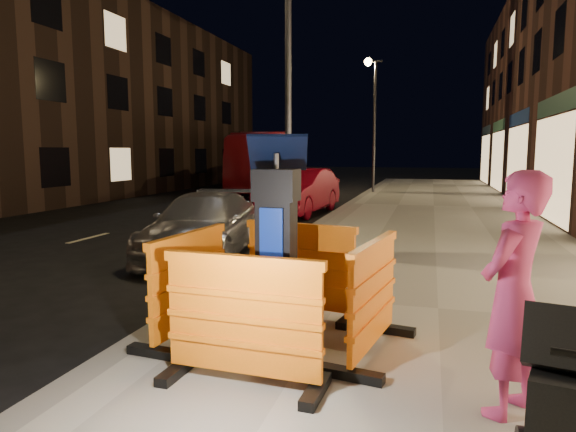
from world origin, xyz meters
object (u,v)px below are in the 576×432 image
(barrier_back, at_px, (300,270))
(parking_kiosk, at_px, (277,248))
(barrier_kerbside, at_px, (190,284))
(bus_doubledecker, at_px, (270,191))
(car_red, at_px, (299,214))
(car_silver, at_px, (204,256))
(stroller, at_px, (573,409))
(man, at_px, (513,294))
(barrier_bldgside, at_px, (373,298))
(barrier_front, at_px, (243,321))

(barrier_back, bearing_deg, parking_kiosk, -79.06)
(barrier_kerbside, relative_size, bus_doubledecker, 0.13)
(parking_kiosk, height_order, car_red, parking_kiosk)
(car_silver, bearing_deg, barrier_kerbside, -74.58)
(parking_kiosk, height_order, barrier_kerbside, parking_kiosk)
(bus_doubledecker, relative_size, stroller, 10.48)
(car_silver, height_order, stroller, stroller)
(barrier_back, bearing_deg, man, -30.41)
(man, xyz_separation_m, stroller, (0.20, -0.90, -0.39))
(barrier_bldgside, relative_size, stroller, 1.38)
(parking_kiosk, bearing_deg, man, -14.59)
(parking_kiosk, height_order, car_silver, parking_kiosk)
(bus_doubledecker, bearing_deg, stroller, -78.09)
(barrier_kerbside, relative_size, stroller, 1.38)
(barrier_back, bearing_deg, car_red, 115.37)
(parking_kiosk, relative_size, car_silver, 0.46)
(barrier_bldgside, bearing_deg, car_red, 27.59)
(parking_kiosk, xyz_separation_m, man, (2.04, -0.85, -0.08))
(barrier_kerbside, distance_m, car_red, 11.76)
(car_silver, height_order, man, man)
(man, bearing_deg, stroller, 44.85)
(bus_doubledecker, xyz_separation_m, man, (8.56, -21.23, 1.05))
(barrier_front, distance_m, barrier_kerbside, 1.34)
(car_red, relative_size, man, 2.54)
(parking_kiosk, relative_size, man, 1.09)
(barrier_bldgside, xyz_separation_m, stroller, (1.29, -1.75, -0.04))
(car_silver, relative_size, car_red, 0.93)
(barrier_front, xyz_separation_m, man, (2.04, 0.10, 0.35))
(stroller, bearing_deg, barrier_front, 172.76)
(car_red, bearing_deg, bus_doubledecker, 118.11)
(barrier_back, xyz_separation_m, bus_doubledecker, (-6.52, 19.44, -0.70))
(bus_doubledecker, bearing_deg, parking_kiosk, -81.95)
(barrier_kerbside, height_order, car_silver, barrier_kerbside)
(barrier_kerbside, bearing_deg, man, -99.87)
(bus_doubledecker, height_order, man, man)
(barrier_back, relative_size, car_silver, 0.33)
(barrier_front, relative_size, stroller, 1.38)
(barrier_bldgside, bearing_deg, man, -117.85)
(car_red, height_order, stroller, stroller)
(man, bearing_deg, car_silver, -105.04)
(stroller, bearing_deg, barrier_kerbside, 163.63)
(barrier_kerbside, distance_m, car_silver, 4.93)
(car_red, bearing_deg, stroller, -64.69)
(barrier_bldgside, height_order, bus_doubledecker, bus_doubledecker)
(barrier_front, relative_size, car_red, 0.31)
(parking_kiosk, distance_m, bus_doubledecker, 21.43)
(barrier_back, height_order, car_red, barrier_back)
(bus_doubledecker, bearing_deg, barrier_bldgside, -79.57)
(car_red, distance_m, man, 13.37)
(barrier_kerbside, bearing_deg, bus_doubledecker, 21.22)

